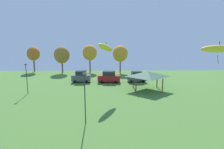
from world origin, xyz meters
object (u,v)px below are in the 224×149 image
object	(u,v)px
park_pavilion	(147,74)
light_post_1	(27,77)
parked_car_second_from_left	(109,77)
parked_car_leftmost	(81,77)
treeline_tree_0	(33,54)
treeline_tree_1	(62,55)
kite_flying_6	(106,47)
parked_car_third_from_left	(137,77)
kite_flying_9	(219,49)
treeline_tree_2	(90,53)
treeline_tree_3	(120,54)
light_post_2	(85,95)

from	to	relation	value
park_pavilion	light_post_1	bearing A→B (deg)	-174.10
parked_car_second_from_left	parked_car_leftmost	bearing A→B (deg)	-179.77
treeline_tree_0	treeline_tree_1	size ratio (longest dim) A/B	0.97
kite_flying_6	park_pavilion	world-z (taller)	kite_flying_6
parked_car_third_from_left	treeline_tree_0	world-z (taller)	treeline_tree_0
light_post_1	treeline_tree_0	world-z (taller)	treeline_tree_0
kite_flying_9	treeline_tree_0	distance (m)	46.64
kite_flying_9	treeline_tree_1	bearing A→B (deg)	135.23
treeline_tree_2	parked_car_third_from_left	bearing A→B (deg)	-48.23
treeline_tree_0	light_post_1	bearing A→B (deg)	-72.84
parked_car_leftmost	park_pavilion	bearing A→B (deg)	-24.47
kite_flying_9	treeline_tree_3	world-z (taller)	kite_flying_9
treeline_tree_1	parked_car_third_from_left	bearing A→B (deg)	-31.06
treeline_tree_1	kite_flying_9	bearing A→B (deg)	-44.77
parked_car_leftmost	treeline_tree_3	size ratio (longest dim) A/B	0.55
light_post_1	treeline_tree_1	distance (m)	20.35
kite_flying_9	light_post_2	distance (m)	19.01
park_pavilion	treeline_tree_2	size ratio (longest dim) A/B	0.81
parked_car_leftmost	parked_car_third_from_left	size ratio (longest dim) A/B	0.98
parked_car_second_from_left	park_pavilion	distance (m)	9.64
parked_car_second_from_left	light_post_1	distance (m)	16.69
park_pavilion	parked_car_third_from_left	bearing A→B (deg)	98.96
park_pavilion	treeline_tree_3	size ratio (longest dim) A/B	0.82
park_pavilion	treeline_tree_0	size ratio (longest dim) A/B	0.87
parked_car_second_from_left	parked_car_third_from_left	distance (m)	6.11
kite_flying_6	park_pavilion	bearing A→B (deg)	24.76
treeline_tree_3	park_pavilion	bearing A→B (deg)	-77.38
treeline_tree_0	treeline_tree_3	distance (m)	24.36
treeline_tree_2	kite_flying_9	bearing A→B (deg)	-55.00
parked_car_leftmost	parked_car_third_from_left	bearing A→B (deg)	2.13
kite_flying_6	treeline_tree_0	distance (m)	31.45
kite_flying_9	treeline_tree_0	xyz separation A→B (m)	(-36.03, 29.43, -3.27)
kite_flying_6	light_post_2	world-z (taller)	kite_flying_6
parked_car_second_from_left	treeline_tree_3	bearing A→B (deg)	79.32
light_post_2	treeline_tree_1	bearing A→B (deg)	107.10
kite_flying_6	parked_car_second_from_left	bearing A→B (deg)	86.80
treeline_tree_1	parked_car_leftmost	bearing A→B (deg)	-59.64
kite_flying_9	light_post_1	size ratio (longest dim) A/B	0.91
parked_car_leftmost	park_pavilion	xyz separation A→B (m)	(13.24, -6.61, 1.84)
park_pavilion	treeline_tree_1	distance (m)	26.89
light_post_1	treeline_tree_3	xyz separation A→B (m)	(17.42, 20.20, 2.17)
park_pavilion	kite_flying_9	bearing A→B (deg)	-50.66
treeline_tree_1	parked_car_second_from_left	bearing A→B (deg)	-42.74
kite_flying_6	treeline_tree_1	xyz separation A→B (m)	(-12.22, 21.54, -3.27)
parked_car_second_from_left	treeline_tree_0	xyz separation A→B (m)	(-21.16, 13.80, 3.85)
parked_car_leftmost	park_pavilion	size ratio (longest dim) A/B	0.67
treeline_tree_3	light_post_1	bearing A→B (deg)	-130.77
parked_car_leftmost	treeline_tree_1	bearing A→B (deg)	122.42
light_post_2	treeline_tree_3	world-z (taller)	treeline_tree_3
treeline_tree_1	park_pavilion	bearing A→B (deg)	-42.10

